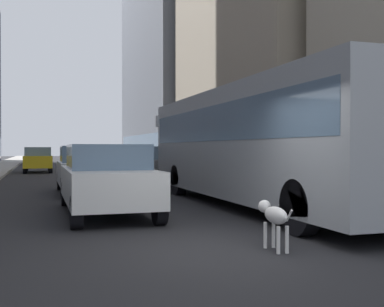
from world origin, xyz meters
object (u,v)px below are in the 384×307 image
(car_yellow_taxi, at_px, (38,160))
(car_silver_sedan, at_px, (85,169))
(transit_bus, at_px, (256,139))
(car_white_van, at_px, (106,179))
(pedestrian_with_handbag, at_px, (346,166))
(dalmatian_dog, at_px, (274,216))
(pedestrian_in_coat, at_px, (325,166))
(car_red_coupe, at_px, (39,156))
(car_grey_wagon, at_px, (134,165))

(car_yellow_taxi, relative_size, car_silver_sedan, 1.01)
(transit_bus, xyz_separation_m, car_yellow_taxi, (-5.60, 20.84, -0.96))
(transit_bus, xyz_separation_m, car_white_van, (-4.00, -0.36, -0.95))
(car_white_van, distance_m, pedestrian_with_handbag, 6.98)
(dalmatian_dog, xyz_separation_m, pedestrian_in_coat, (4.58, 5.62, 0.50))
(car_red_coupe, distance_m, pedestrian_in_coat, 36.22)
(car_red_coupe, bearing_deg, dalmatian_dog, -85.11)
(car_yellow_taxi, relative_size, dalmatian_dog, 4.21)
(car_yellow_taxi, xyz_separation_m, car_grey_wagon, (4.00, -12.08, 0.00))
(car_yellow_taxi, height_order, pedestrian_in_coat, pedestrian_in_coat)
(car_yellow_taxi, bearing_deg, pedestrian_with_handbag, -67.45)
(car_grey_wagon, height_order, pedestrian_in_coat, pedestrian_in_coat)
(car_red_coupe, relative_size, dalmatian_dog, 4.22)
(car_red_coupe, bearing_deg, pedestrian_in_coat, -77.12)
(dalmatian_dog, bearing_deg, car_silver_sedan, 100.61)
(car_red_coupe, relative_size, car_grey_wagon, 1.02)
(car_white_van, height_order, car_grey_wagon, same)
(car_red_coupe, xyz_separation_m, car_grey_wagon, (4.00, -27.12, -0.00))
(car_silver_sedan, distance_m, car_grey_wagon, 4.38)
(car_grey_wagon, xyz_separation_m, pedestrian_in_coat, (4.07, -8.18, 0.19))
(car_yellow_taxi, distance_m, dalmatian_dog, 26.12)
(car_white_van, relative_size, car_grey_wagon, 1.19)
(car_yellow_taxi, height_order, pedestrian_with_handbag, pedestrian_with_handbag)
(car_grey_wagon, distance_m, pedestrian_with_handbag, 9.66)
(pedestrian_with_handbag, bearing_deg, pedestrian_in_coat, 144.90)
(dalmatian_dog, bearing_deg, car_red_coupe, 94.89)
(transit_bus, relative_size, car_silver_sedan, 2.88)
(transit_bus, height_order, dalmatian_dog, transit_bus)
(car_white_van, distance_m, car_grey_wagon, 9.43)
(transit_bus, xyz_separation_m, car_grey_wagon, (-1.60, 8.76, -0.96))
(car_white_van, bearing_deg, dalmatian_dog, -67.91)
(car_white_van, bearing_deg, car_grey_wagon, 75.26)
(car_silver_sedan, xyz_separation_m, dalmatian_dog, (1.90, -10.13, -0.31))
(pedestrian_with_handbag, bearing_deg, car_silver_sedan, 145.10)
(car_red_coupe, height_order, car_silver_sedan, same)
(car_white_van, height_order, pedestrian_with_handbag, pedestrian_with_handbag)
(car_grey_wagon, height_order, dalmatian_dog, car_grey_wagon)
(car_red_coupe, distance_m, car_silver_sedan, 30.83)
(car_red_coupe, relative_size, car_silver_sedan, 1.01)
(car_grey_wagon, bearing_deg, pedestrian_in_coat, -63.53)
(car_silver_sedan, bearing_deg, car_red_coupe, 92.97)
(pedestrian_with_handbag, xyz_separation_m, pedestrian_in_coat, (-0.48, 0.34, -0.00))
(pedestrian_with_handbag, height_order, pedestrian_in_coat, same)
(dalmatian_dog, height_order, pedestrian_in_coat, pedestrian_in_coat)
(pedestrian_with_handbag, distance_m, pedestrian_in_coat, 0.58)
(car_yellow_taxi, bearing_deg, car_white_van, -85.68)
(pedestrian_in_coat, bearing_deg, pedestrian_with_handbag, -35.10)
(car_grey_wagon, relative_size, dalmatian_dog, 4.15)
(dalmatian_dog, bearing_deg, pedestrian_in_coat, 50.85)
(transit_bus, xyz_separation_m, pedestrian_in_coat, (2.47, 0.58, -0.77))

